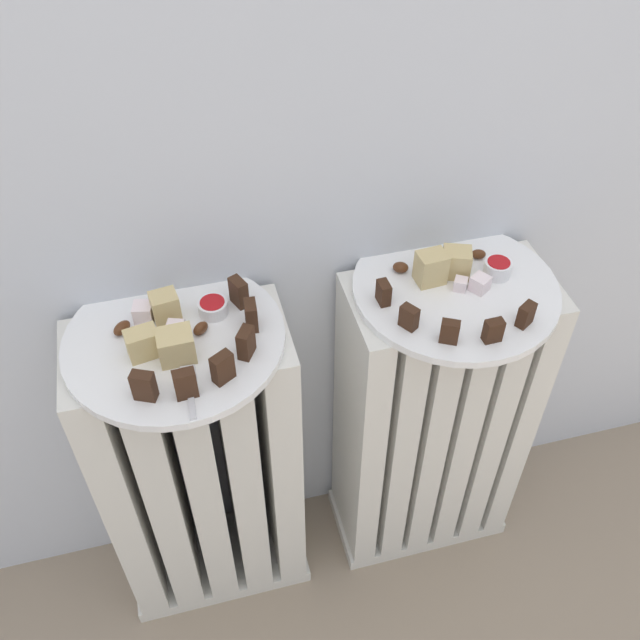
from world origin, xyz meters
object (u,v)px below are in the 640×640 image
object	(u,v)px
radiator_left	(203,474)
jam_bowl_left	(213,307)
plate_left	(174,339)
radiator_right	(431,424)
jam_bowl_right	(498,268)
plate_right	(455,288)
fork	(190,387)

from	to	relation	value
radiator_left	jam_bowl_left	bearing A→B (deg)	28.35
radiator_left	plate_left	bearing A→B (deg)	-45.00
radiator_right	jam_bowl_right	size ratio (longest dim) A/B	15.68
plate_right	jam_bowl_right	distance (m)	0.07
plate_left	plate_right	size ratio (longest dim) A/B	1.00
plate_left	plate_right	world-z (taller)	same
radiator_left	jam_bowl_left	world-z (taller)	jam_bowl_left
radiator_left	plate_right	bearing A→B (deg)	-0.00
plate_right	fork	world-z (taller)	fork
jam_bowl_left	plate_right	bearing A→B (deg)	-5.21
radiator_right	plate_right	bearing A→B (deg)	-104.04
radiator_right	plate_right	xyz separation A→B (m)	(-0.00, -0.00, 0.33)
radiator_left	radiator_right	xyz separation A→B (m)	(0.41, 0.00, 0.00)
radiator_right	fork	distance (m)	0.53
jam_bowl_right	plate_left	bearing A→B (deg)	-179.15
radiator_right	jam_bowl_right	bearing A→B (deg)	6.03
radiator_right	fork	world-z (taller)	fork
jam_bowl_left	jam_bowl_right	xyz separation A→B (m)	(0.42, -0.02, 0.00)
plate_right	jam_bowl_left	xyz separation A→B (m)	(-0.35, 0.03, 0.02)
jam_bowl_right	fork	distance (m)	0.48
plate_right	jam_bowl_left	distance (m)	0.35
radiator_left	jam_bowl_right	size ratio (longest dim) A/B	15.68
jam_bowl_right	plate_right	bearing A→B (deg)	-173.97
radiator_left	radiator_right	distance (m)	0.41
radiator_left	plate_left	world-z (taller)	plate_left
plate_left	radiator_right	bearing A→B (deg)	0.00
plate_left	jam_bowl_right	distance (m)	0.48
jam_bowl_right	fork	world-z (taller)	jam_bowl_right
plate_right	fork	bearing A→B (deg)	-166.59
plate_right	jam_bowl_left	bearing A→B (deg)	174.79
radiator_right	plate_right	world-z (taller)	plate_right
jam_bowl_left	fork	world-z (taller)	jam_bowl_left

